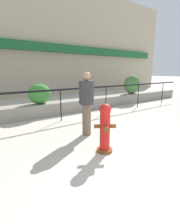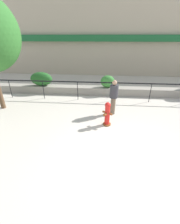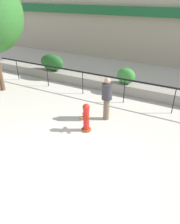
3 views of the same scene
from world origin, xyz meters
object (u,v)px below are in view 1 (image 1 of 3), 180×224
(hedge_bush_1, at_px, (40,94))
(fire_hydrant, at_px, (105,128))
(hedge_bush_2, at_px, (132,84))
(pedestrian, at_px, (87,100))

(hedge_bush_1, xyz_separation_m, fire_hydrant, (-0.06, -3.91, -0.34))
(hedge_bush_1, relative_size, hedge_bush_2, 0.79)
(hedge_bush_2, bearing_deg, fire_hydrant, -144.48)
(hedge_bush_1, bearing_deg, hedge_bush_2, 0.00)
(hedge_bush_1, xyz_separation_m, pedestrian, (0.24, -2.81, 0.10))
(fire_hydrant, bearing_deg, pedestrian, 74.81)
(hedge_bush_2, height_order, fire_hydrant, hedge_bush_2)
(hedge_bush_1, relative_size, fire_hydrant, 0.84)
(hedge_bush_2, bearing_deg, hedge_bush_1, 180.00)
(hedge_bush_1, bearing_deg, fire_hydrant, -90.82)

